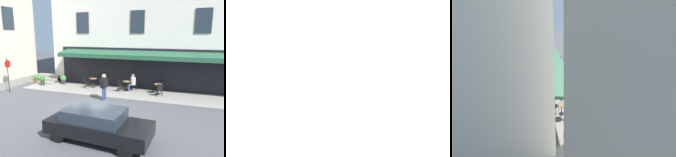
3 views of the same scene
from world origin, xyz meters
TOP-DOWN VIEW (x-y plane):
  - ground_plane at (0.00, 0.00)m, footprint 70.00×70.00m
  - sidewalk_cafe_terrace at (-3.25, -3.40)m, footprint 20.50×3.20m
  - back_alley_steps at (6.60, -4.59)m, footprint 2.40×1.75m
  - cafe_table_mid_terrace at (-3.60, -3.71)m, footprint 0.60×0.60m
  - cafe_chair_black_facing_street at (-3.79, -3.11)m, footprint 0.50×0.50m
  - cafe_chair_black_corner_left at (-3.61, -4.34)m, footprint 0.41×0.41m
  - cafe_table_streetside at (-1.20, -3.83)m, footprint 0.60×0.60m
  - cafe_chair_black_corner_right at (-0.79, -3.36)m, footprint 0.56×0.56m
  - cafe_chair_black_under_awning at (-1.77, -4.10)m, footprint 0.53×0.53m
  - cafe_table_far_end at (1.68, -3.98)m, footprint 0.60×0.60m
  - cafe_chair_black_kerbside at (2.10, -3.51)m, footprint 0.57×0.57m
  - cafe_chair_black_back_row at (1.23, -4.43)m, footprint 0.57×0.57m
  - seated_companion_in_white at (-1.58, -4.01)m, footprint 0.66×0.63m
  - walking_pedestrian_in_black at (-0.43, -1.08)m, footprint 0.42×0.70m
  - no_parking_sign at (6.90, -0.45)m, footprint 0.11×0.59m
  - potted_plant_by_steps at (7.08, -3.68)m, footprint 0.49×0.49m
  - potted_plant_under_sign at (4.60, -4.13)m, footprint 0.54×0.54m
  - potted_plant_mid_terrace at (6.03, -3.16)m, footprint 0.51×0.51m
  - parked_car_black at (-2.18, 4.01)m, footprint 4.40×2.04m

SIDE VIEW (x-z plane):
  - ground_plane at x=0.00m, z-range 0.00..0.00m
  - sidewalk_cafe_terrace at x=-3.25m, z-range 0.00..0.01m
  - back_alley_steps at x=6.60m, z-range -0.06..0.54m
  - potted_plant_by_steps at x=7.08m, z-range 0.01..0.81m
  - potted_plant_under_sign at x=4.60m, z-range 0.04..0.82m
  - potted_plant_mid_terrace at x=6.03m, z-range 0.07..0.88m
  - cafe_table_mid_terrace at x=-3.60m, z-range 0.12..0.87m
  - cafe_table_streetside at x=-1.20m, z-range 0.12..0.87m
  - cafe_table_far_end at x=1.68m, z-range 0.12..0.87m
  - cafe_chair_black_facing_street at x=-3.79m, z-range 0.09..1.00m
  - cafe_chair_black_corner_left at x=-3.61m, z-range 0.09..1.00m
  - cafe_chair_black_corner_right at x=-0.79m, z-range 0.09..1.00m
  - cafe_chair_black_under_awning at x=-1.77m, z-range 0.09..1.00m
  - cafe_chair_black_kerbside at x=2.10m, z-range 0.09..1.00m
  - cafe_chair_black_back_row at x=1.23m, z-range 0.09..1.00m
  - parked_car_black at x=-2.18m, z-range 0.05..1.38m
  - seated_companion_in_white at x=-1.58m, z-range 0.04..1.38m
  - walking_pedestrian_in_black at x=-0.43m, z-range 0.15..1.91m
  - no_parking_sign at x=6.90m, z-range 0.49..3.09m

